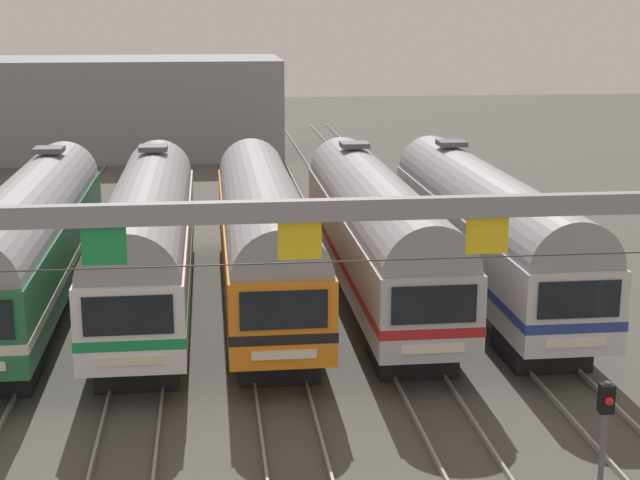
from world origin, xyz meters
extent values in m
plane|color=#4C4944|center=(0.00, 0.00, 0.00)|extent=(160.00, 160.00, 0.00)
cube|color=gray|center=(-8.62, 17.00, 0.07)|extent=(0.07, 70.00, 0.15)
cube|color=gray|center=(-7.19, 17.00, 0.07)|extent=(0.07, 70.00, 0.15)
cube|color=gray|center=(-4.67, 17.00, 0.07)|extent=(0.07, 70.00, 0.15)
cube|color=gray|center=(-3.23, 17.00, 0.07)|extent=(0.07, 70.00, 0.15)
cube|color=gray|center=(-0.72, 17.00, 0.07)|extent=(0.07, 70.00, 0.15)
cube|color=gray|center=(0.72, 17.00, 0.07)|extent=(0.07, 70.00, 0.15)
cube|color=gray|center=(3.23, 17.00, 0.07)|extent=(0.07, 70.00, 0.15)
cube|color=gray|center=(4.67, 17.00, 0.07)|extent=(0.07, 70.00, 0.15)
cube|color=gray|center=(7.19, 17.00, 0.07)|extent=(0.07, 70.00, 0.15)
cube|color=gray|center=(8.62, 17.00, 0.07)|extent=(0.07, 70.00, 0.15)
cube|color=#236B42|center=(-7.90, 0.00, 2.23)|extent=(2.85, 18.00, 2.35)
cube|color=silver|center=(-7.90, 0.00, 1.87)|extent=(2.88, 18.02, 0.28)
cylinder|color=gray|center=(-7.90, 0.00, 3.40)|extent=(2.74, 17.64, 2.74)
cube|color=black|center=(-7.90, 6.30, 0.53)|extent=(2.28, 2.60, 1.05)
cube|color=#4C4C51|center=(-7.90, 5.04, 4.95)|extent=(1.10, 1.10, 0.20)
cube|color=white|center=(-3.95, 0.00, 2.23)|extent=(2.85, 18.00, 2.35)
cube|color=#198C4C|center=(-3.95, 0.00, 1.87)|extent=(2.88, 18.02, 0.28)
cylinder|color=gray|center=(-3.95, 0.00, 3.40)|extent=(2.74, 17.64, 2.74)
cube|color=black|center=(-3.95, -9.02, 2.70)|extent=(2.28, 0.06, 1.03)
cube|color=silver|center=(-3.95, -9.02, 1.47)|extent=(1.71, 0.05, 0.24)
cube|color=black|center=(-3.95, -6.30, 0.53)|extent=(2.28, 2.60, 1.05)
cube|color=black|center=(-3.95, 6.30, 0.53)|extent=(2.28, 2.60, 1.05)
cube|color=#4C4C51|center=(-3.95, 5.04, 4.95)|extent=(1.10, 1.10, 0.20)
cube|color=orange|center=(0.00, 0.00, 2.23)|extent=(2.85, 18.00, 2.35)
cube|color=black|center=(0.00, 0.00, 1.87)|extent=(2.88, 18.02, 0.28)
cylinder|color=gray|center=(0.00, 0.00, 3.40)|extent=(2.74, 17.64, 2.74)
cube|color=black|center=(0.00, -9.02, 2.70)|extent=(2.28, 0.06, 1.03)
cube|color=silver|center=(0.00, -9.02, 1.47)|extent=(1.71, 0.05, 0.24)
cube|color=black|center=(0.00, -6.30, 0.53)|extent=(2.28, 2.60, 1.05)
cube|color=black|center=(0.00, 6.30, 0.53)|extent=(2.28, 2.60, 1.05)
cube|color=#B2B5BA|center=(3.95, 0.00, 2.23)|extent=(2.85, 18.00, 2.35)
cube|color=#B21E1E|center=(3.95, 0.00, 1.87)|extent=(2.88, 18.02, 0.28)
cylinder|color=gray|center=(3.95, 0.00, 3.40)|extent=(2.74, 17.64, 2.74)
cube|color=black|center=(3.95, -9.02, 2.70)|extent=(2.28, 0.06, 1.03)
cube|color=silver|center=(3.95, -9.02, 1.47)|extent=(1.71, 0.05, 0.24)
cube|color=black|center=(3.95, -6.30, 0.53)|extent=(2.28, 2.60, 1.05)
cube|color=black|center=(3.95, 6.30, 0.53)|extent=(2.28, 2.60, 1.05)
cube|color=#4C4C51|center=(3.95, 5.04, 4.95)|extent=(1.10, 1.10, 0.20)
cube|color=silver|center=(7.90, 0.00, 2.23)|extent=(2.85, 18.00, 2.35)
cube|color=navy|center=(7.90, 0.00, 1.87)|extent=(2.88, 18.02, 0.28)
cylinder|color=gray|center=(7.90, 0.00, 3.40)|extent=(2.74, 17.64, 2.74)
cube|color=black|center=(7.90, -9.02, 2.70)|extent=(2.28, 0.06, 1.03)
cube|color=silver|center=(7.90, -9.02, 1.47)|extent=(1.71, 0.05, 0.24)
cube|color=black|center=(7.90, -6.30, 0.53)|extent=(2.28, 2.60, 1.05)
cube|color=black|center=(7.90, 6.30, 0.53)|extent=(2.28, 2.60, 1.05)
cube|color=#4C4C51|center=(7.90, 5.04, 4.95)|extent=(1.10, 1.10, 0.20)
cube|color=gray|center=(0.00, -13.50, 6.25)|extent=(20.61, 0.32, 0.44)
cube|color=#198C3F|center=(-3.95, -13.50, 5.63)|extent=(0.90, 0.08, 0.80)
cube|color=yellow|center=(0.00, -13.50, 5.63)|extent=(0.90, 0.08, 0.80)
cube|color=yellow|center=(3.95, -13.50, 5.63)|extent=(0.90, 0.08, 0.80)
cylinder|color=#3F382D|center=(0.00, -13.50, 5.15)|extent=(20.61, 0.03, 0.03)
cylinder|color=#59595E|center=(5.93, -15.53, 1.53)|extent=(0.12, 0.12, 3.06)
cube|color=black|center=(5.93, -15.53, 2.71)|extent=(0.28, 0.24, 0.60)
sphere|color=red|center=(5.93, -15.67, 2.71)|extent=(0.18, 0.18, 0.18)
cube|color=gray|center=(-10.76, 36.76, 3.39)|extent=(28.12, 10.00, 6.78)
camera|label=1|loc=(-1.80, -32.64, 10.30)|focal=54.13mm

